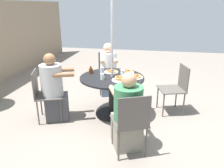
{
  "coord_description": "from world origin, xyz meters",
  "views": [
    {
      "loc": [
        -3.47,
        -0.67,
        1.87
      ],
      "look_at": [
        0.0,
        0.0,
        0.58
      ],
      "focal_mm": 35.0,
      "sensor_mm": 36.0,
      "label": 1
    }
  ],
  "objects_px": {
    "patio_table": "(112,85)",
    "diner_north": "(127,115)",
    "pancake_plate_b": "(111,72)",
    "drinking_glass_a": "(102,71)",
    "coffee_cup": "(123,73)",
    "diner_south": "(108,71)",
    "patio_chair_west": "(44,92)",
    "pancake_plate_a": "(120,79)",
    "patio_chair_south": "(108,70)",
    "diner_west": "(54,90)",
    "syrup_bottle": "(91,71)",
    "pancake_plate_c": "(127,72)",
    "pancake_plate_d": "(136,77)",
    "drinking_glass_b": "(102,77)",
    "patio_chair_north": "(131,120)",
    "patio_chair_east": "(176,86)"
  },
  "relations": [
    {
      "from": "patio_table",
      "to": "diner_north",
      "type": "height_order",
      "value": "diner_north"
    },
    {
      "from": "patio_table",
      "to": "diner_north",
      "type": "xyz_separation_m",
      "value": [
        -0.9,
        -0.38,
        -0.07
      ]
    },
    {
      "from": "pancake_plate_b",
      "to": "drinking_glass_a",
      "type": "relative_size",
      "value": 1.84
    },
    {
      "from": "coffee_cup",
      "to": "drinking_glass_a",
      "type": "distance_m",
      "value": 0.36
    },
    {
      "from": "diner_south",
      "to": "pancake_plate_b",
      "type": "height_order",
      "value": "diner_south"
    },
    {
      "from": "diner_south",
      "to": "patio_chair_west",
      "type": "height_order",
      "value": "diner_south"
    },
    {
      "from": "patio_table",
      "to": "pancake_plate_a",
      "type": "bearing_deg",
      "value": -136.66
    },
    {
      "from": "patio_chair_south",
      "to": "pancake_plate_a",
      "type": "xyz_separation_m",
      "value": [
        -1.28,
        -0.47,
        0.23
      ]
    },
    {
      "from": "diner_west",
      "to": "syrup_bottle",
      "type": "xyz_separation_m",
      "value": [
        0.47,
        -0.51,
        0.24
      ]
    },
    {
      "from": "coffee_cup",
      "to": "pancake_plate_c",
      "type": "bearing_deg",
      "value": -16.59
    },
    {
      "from": "diner_west",
      "to": "pancake_plate_d",
      "type": "height_order",
      "value": "diner_west"
    },
    {
      "from": "patio_chair_west",
      "to": "coffee_cup",
      "type": "xyz_separation_m",
      "value": [
        0.49,
        -1.25,
        0.26
      ]
    },
    {
      "from": "diner_west",
      "to": "pancake_plate_d",
      "type": "distance_m",
      "value": 1.38
    },
    {
      "from": "drinking_glass_b",
      "to": "pancake_plate_a",
      "type": "bearing_deg",
      "value": -88.78
    },
    {
      "from": "diner_north",
      "to": "pancake_plate_b",
      "type": "distance_m",
      "value": 1.25
    },
    {
      "from": "diner_north",
      "to": "pancake_plate_a",
      "type": "relative_size",
      "value": 4.29
    },
    {
      "from": "pancake_plate_a",
      "to": "pancake_plate_b",
      "type": "relative_size",
      "value": 1.0
    },
    {
      "from": "patio_chair_north",
      "to": "pancake_plate_a",
      "type": "relative_size",
      "value": 3.44
    },
    {
      "from": "patio_chair_west",
      "to": "pancake_plate_c",
      "type": "bearing_deg",
      "value": 96.74
    },
    {
      "from": "syrup_bottle",
      "to": "drinking_glass_b",
      "type": "height_order",
      "value": "syrup_bottle"
    },
    {
      "from": "patio_chair_east",
      "to": "drinking_glass_b",
      "type": "bearing_deg",
      "value": 95.72
    },
    {
      "from": "patio_chair_west",
      "to": "diner_west",
      "type": "distance_m",
      "value": 0.17
    },
    {
      "from": "pancake_plate_b",
      "to": "patio_chair_north",
      "type": "bearing_deg",
      "value": -158.7
    },
    {
      "from": "syrup_bottle",
      "to": "coffee_cup",
      "type": "distance_m",
      "value": 0.58
    },
    {
      "from": "diner_north",
      "to": "drinking_glass_b",
      "type": "distance_m",
      "value": 0.93
    },
    {
      "from": "patio_table",
      "to": "patio_chair_north",
      "type": "height_order",
      "value": "patio_chair_north"
    },
    {
      "from": "pancake_plate_a",
      "to": "pancake_plate_c",
      "type": "relative_size",
      "value": 1.0
    },
    {
      "from": "patio_chair_east",
      "to": "coffee_cup",
      "type": "xyz_separation_m",
      "value": [
        -0.23,
        0.93,
        0.26
      ]
    },
    {
      "from": "patio_table",
      "to": "syrup_bottle",
      "type": "height_order",
      "value": "syrup_bottle"
    },
    {
      "from": "patio_chair_north",
      "to": "pancake_plate_a",
      "type": "distance_m",
      "value": 0.97
    },
    {
      "from": "patio_chair_north",
      "to": "patio_chair_south",
      "type": "xyz_separation_m",
      "value": [
        2.17,
        0.76,
        0.0
      ]
    },
    {
      "from": "patio_table",
      "to": "coffee_cup",
      "type": "bearing_deg",
      "value": -63.61
    },
    {
      "from": "patio_chair_west",
      "to": "syrup_bottle",
      "type": "xyz_separation_m",
      "value": [
        0.53,
        -0.67,
        0.26
      ]
    },
    {
      "from": "diner_west",
      "to": "diner_north",
      "type": "bearing_deg",
      "value": 46.36
    },
    {
      "from": "pancake_plate_d",
      "to": "patio_chair_east",
      "type": "bearing_deg",
      "value": -67.58
    },
    {
      "from": "patio_chair_south",
      "to": "diner_west",
      "type": "bearing_deg",
      "value": 51.66
    },
    {
      "from": "pancake_plate_b",
      "to": "drinking_glass_a",
      "type": "height_order",
      "value": "drinking_glass_a"
    },
    {
      "from": "pancake_plate_a",
      "to": "pancake_plate_b",
      "type": "distance_m",
      "value": 0.47
    },
    {
      "from": "diner_south",
      "to": "diner_west",
      "type": "height_order",
      "value": "diner_west"
    },
    {
      "from": "patio_chair_north",
      "to": "patio_chair_east",
      "type": "height_order",
      "value": "same"
    },
    {
      "from": "diner_south",
      "to": "patio_chair_west",
      "type": "bearing_deg",
      "value": 43.16
    },
    {
      "from": "patio_chair_south",
      "to": "drinking_glass_a",
      "type": "distance_m",
      "value": 1.07
    },
    {
      "from": "patio_chair_north",
      "to": "drinking_glass_a",
      "type": "relative_size",
      "value": 6.33
    },
    {
      "from": "drinking_glass_a",
      "to": "pancake_plate_a",
      "type": "bearing_deg",
      "value": -125.22
    },
    {
      "from": "drinking_glass_b",
      "to": "patio_table",
      "type": "bearing_deg",
      "value": -35.99
    },
    {
      "from": "patio_chair_south",
      "to": "drinking_glass_a",
      "type": "bearing_deg",
      "value": 80.88
    },
    {
      "from": "patio_chair_west",
      "to": "pancake_plate_c",
      "type": "relative_size",
      "value": 3.44
    },
    {
      "from": "diner_south",
      "to": "syrup_bottle",
      "type": "bearing_deg",
      "value": 64.11
    },
    {
      "from": "pancake_plate_c",
      "to": "drinking_glass_b",
      "type": "height_order",
      "value": "drinking_glass_b"
    },
    {
      "from": "pancake_plate_c",
      "to": "syrup_bottle",
      "type": "height_order",
      "value": "syrup_bottle"
    }
  ]
}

